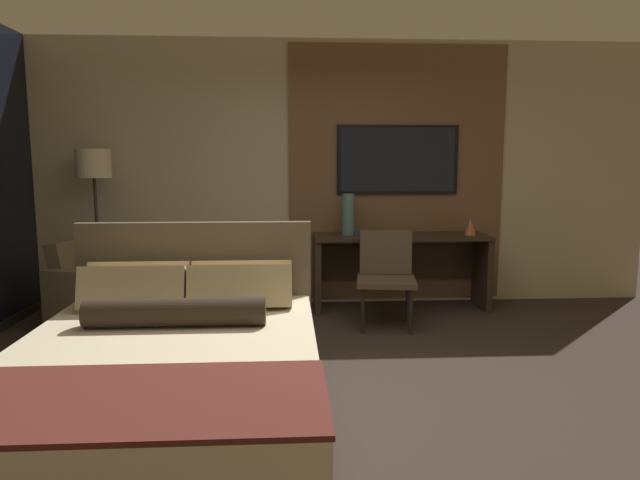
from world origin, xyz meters
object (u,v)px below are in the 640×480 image
object	(u,v)px
tv	(398,160)
vase_tall	(348,214)
floor_lamp	(94,177)
book	(366,233)
desk_chair	(386,270)
vase_short	(470,227)
bed	(169,380)
desk	(400,258)
armchair_by_window	(97,296)

from	to	relation	value
tv	vase_tall	distance (m)	0.81
floor_lamp	book	xyz separation A→B (m)	(2.71, 0.03, -0.59)
desk_chair	book	distance (m)	0.67
floor_lamp	vase_short	xyz separation A→B (m)	(3.79, -0.04, -0.52)
vase_short	book	bearing A→B (deg)	176.32
bed	vase_short	bearing A→B (deg)	46.25
desk_chair	vase_short	distance (m)	1.15
desk_chair	desk	bearing A→B (deg)	75.34
vase_tall	desk_chair	bearing A→B (deg)	-64.29
bed	desk_chair	xyz separation A→B (m)	(1.59, 2.14, 0.18)
bed	armchair_by_window	size ratio (longest dim) A/B	2.57
vase_short	desk_chair	bearing A→B (deg)	-151.36
bed	tv	size ratio (longest dim) A/B	1.74
floor_lamp	tv	bearing A→B (deg)	4.95
desk	armchair_by_window	distance (m)	3.02
desk_chair	armchair_by_window	xyz separation A→B (m)	(-2.71, 0.11, -0.24)
floor_lamp	vase_short	bearing A→B (deg)	-0.60
vase_short	armchair_by_window	bearing A→B (deg)	-173.48
desk_chair	book	xyz separation A→B (m)	(-0.11, 0.60, 0.27)
desk	tv	distance (m)	1.05
desk_chair	floor_lamp	world-z (taller)	floor_lamp
tv	armchair_by_window	xyz separation A→B (m)	(-2.96, -0.73, -1.27)
bed	desk	xyz separation A→B (m)	(1.84, 2.75, 0.19)
tv	floor_lamp	world-z (taller)	tv
desk	vase_short	world-z (taller)	vase_short
desk	bed	bearing A→B (deg)	-123.80
desk_chair	armchair_by_window	world-z (taller)	desk_chair
bed	book	distance (m)	3.15
desk	book	distance (m)	0.45
tv	armchair_by_window	size ratio (longest dim) A/B	1.48
tv	desk_chair	distance (m)	1.35
armchair_by_window	book	size ratio (longest dim) A/B	3.36
tv	book	size ratio (longest dim) A/B	4.96
desk	floor_lamp	distance (m)	3.20
bed	tv	world-z (taller)	tv
armchair_by_window	vase_tall	distance (m)	2.57
desk	vase_short	distance (m)	0.79
bed	vase_tall	xyz separation A→B (m)	(1.29, 2.76, 0.65)
floor_lamp	desk	bearing A→B (deg)	0.82
desk_chair	vase_short	world-z (taller)	vase_short
bed	vase_short	distance (m)	3.73
armchair_by_window	vase_short	world-z (taller)	vase_short
desk	book	xyz separation A→B (m)	(-0.37, -0.01, 0.27)
tv	vase_short	xyz separation A→B (m)	(0.71, -0.31, -0.69)
desk_chair	vase_tall	distance (m)	0.83
bed	desk_chair	distance (m)	2.67
desk	desk_chair	xyz separation A→B (m)	(-0.25, -0.61, -0.00)
bed	desk_chair	size ratio (longest dim) A/B	2.54
book	desk	bearing A→B (deg)	2.16
vase_short	tv	bearing A→B (deg)	156.78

